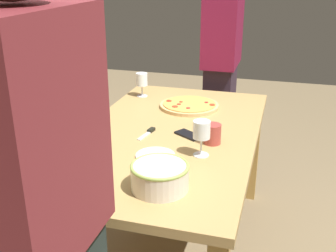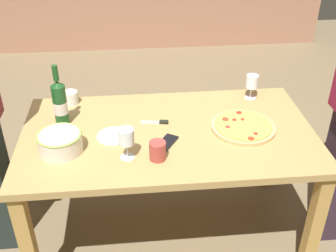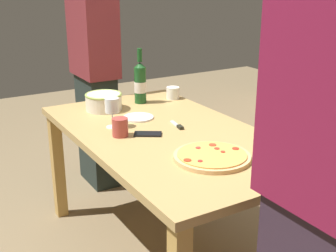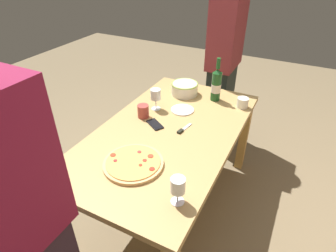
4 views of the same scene
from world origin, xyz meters
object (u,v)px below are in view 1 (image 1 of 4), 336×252
object	(u,v)px
pizza	(189,105)
wine_glass_by_bottle	(142,81)
person_host	(44,237)
cup_ceramic	(45,163)
dining_table	(168,149)
serving_bowl	(160,176)
pizza_knife	(148,132)
person_guest_left	(221,61)
cup_amber	(212,134)
wine_glass_near_pizza	(202,132)
cell_phone	(189,135)
side_plate	(155,156)
wine_bottle	(92,151)

from	to	relation	value
pizza	wine_glass_by_bottle	bearing A→B (deg)	68.84
person_host	cup_ceramic	bearing A→B (deg)	33.68
dining_table	serving_bowl	xyz separation A→B (m)	(-0.56, -0.13, 0.15)
dining_table	pizza_knife	world-z (taller)	pizza_knife
serving_bowl	person_guest_left	world-z (taller)	person_guest_left
cup_amber	person_guest_left	xyz separation A→B (m)	(1.19, 0.15, 0.09)
cup_ceramic	person_guest_left	distance (m)	1.73
pizza_knife	person_guest_left	size ratio (longest dim) A/B	0.09
wine_glass_by_bottle	cup_ceramic	size ratio (longest dim) A/B	1.77
wine_glass_by_bottle	person_host	world-z (taller)	person_host
pizza	wine_glass_near_pizza	bearing A→B (deg)	-162.18
cell_phone	person_host	distance (m)	1.10
pizza_knife	person_guest_left	xyz separation A→B (m)	(1.16, -0.18, 0.14)
cup_amber	wine_glass_by_bottle	bearing A→B (deg)	42.77
wine_glass_near_pizza	pizza_knife	distance (m)	0.38
dining_table	serving_bowl	distance (m)	0.59
wine_glass_near_pizza	pizza_knife	size ratio (longest dim) A/B	1.06
wine_glass_near_pizza	side_plate	distance (m)	0.24
pizza_knife	person_host	distance (m)	1.06
pizza	wine_glass_near_pizza	size ratio (longest dim) A/B	2.13
side_plate	pizza_knife	world-z (taller)	pizza_knife
pizza	serving_bowl	bearing A→B (deg)	-173.34
dining_table	cell_phone	size ratio (longest dim) A/B	11.11
wine_glass_near_pizza	cell_phone	xyz separation A→B (m)	(0.21, 0.11, -0.11)
dining_table	cup_ceramic	world-z (taller)	cup_ceramic
person_host	pizza_knife	bearing A→B (deg)	4.91
dining_table	pizza_knife	size ratio (longest dim) A/B	10.19
side_plate	cup_ceramic	bearing A→B (deg)	123.35
wine_bottle	cell_phone	xyz separation A→B (m)	(0.56, -0.25, -0.13)
wine_glass_near_pizza	cup_ceramic	xyz separation A→B (m)	(-0.33, 0.59, -0.08)
wine_glass_by_bottle	cup_amber	bearing A→B (deg)	-137.23
dining_table	side_plate	xyz separation A→B (m)	(-0.30, -0.03, 0.10)
serving_bowl	cup_amber	world-z (taller)	serving_bowl
wine_glass_near_pizza	wine_glass_by_bottle	distance (m)	0.95
wine_glass_near_pizza	cup_amber	distance (m)	0.17
serving_bowl	cup_amber	distance (m)	0.50
dining_table	side_plate	size ratio (longest dim) A/B	8.98
dining_table	wine_glass_near_pizza	bearing A→B (deg)	-135.56
cell_phone	person_host	size ratio (longest dim) A/B	0.08
person_host	person_guest_left	world-z (taller)	person_guest_left
cup_ceramic	person_host	world-z (taller)	person_host
pizza	wine_glass_by_bottle	world-z (taller)	wine_glass_by_bottle
wine_glass_by_bottle	pizza_knife	size ratio (longest dim) A/B	0.98
wine_glass_near_pizza	side_plate	xyz separation A→B (m)	(-0.07, 0.19, -0.11)
person_guest_left	cup_ceramic	bearing A→B (deg)	-10.82
cup_amber	side_plate	size ratio (longest dim) A/B	0.54
dining_table	wine_glass_by_bottle	world-z (taller)	wine_glass_by_bottle
serving_bowl	person_host	distance (m)	0.57
pizza_knife	cup_ceramic	bearing A→B (deg)	151.34
wine_glass_by_bottle	side_plate	world-z (taller)	wine_glass_by_bottle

